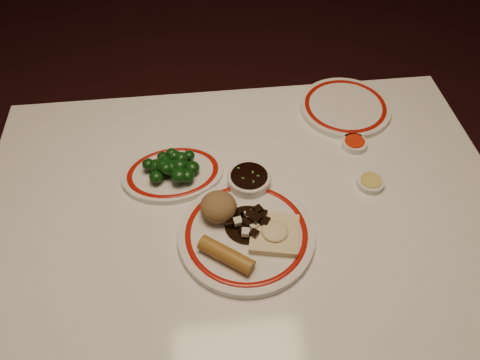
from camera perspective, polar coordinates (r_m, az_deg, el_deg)
The scene contains 13 objects.
ground at distance 1.70m, azimuth 0.57°, elevation -19.65°, with size 7.00×7.00×0.00m, color black.
dining_table at distance 1.12m, azimuth 0.82°, elevation -7.31°, with size 1.20×0.90×0.75m.
main_plate at distance 1.00m, azimuth 0.78°, elevation -6.65°, with size 0.36×0.36×0.02m.
rice_mound at distance 1.00m, azimuth -2.64°, elevation -3.26°, with size 0.08×0.08×0.06m, color olive.
spring_roll at distance 0.95m, azimuth -1.69°, elevation -9.11°, with size 0.03×0.03×0.12m, color #A16F27.
fried_wonton at distance 0.98m, azimuth 4.24°, elevation -6.47°, with size 0.12×0.12×0.03m.
stirfry_heap at distance 1.00m, azimuth 1.16°, elevation -5.15°, with size 0.10×0.10×0.03m.
broccoli_plate at distance 1.12m, azimuth -8.14°, elevation 0.78°, with size 0.26×0.23×0.02m.
broccoli_pile at distance 1.10m, azimuth -8.33°, elevation 1.75°, with size 0.13×0.11×0.05m.
soy_bowl at distance 1.08m, azimuth 1.10°, elevation -0.21°, with size 0.10×0.10×0.04m.
sweet_sour_dish at distance 1.22m, azimuth 13.75°, elevation 4.35°, with size 0.06×0.06×0.02m.
mustard_dish at distance 1.13m, azimuth 15.60°, elevation -0.29°, with size 0.06×0.06×0.02m.
far_plate at distance 1.32m, azimuth 12.69°, elevation 8.66°, with size 0.28×0.28×0.02m.
Camera 1 is at (-0.09, -0.61, 1.59)m, focal length 35.00 mm.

